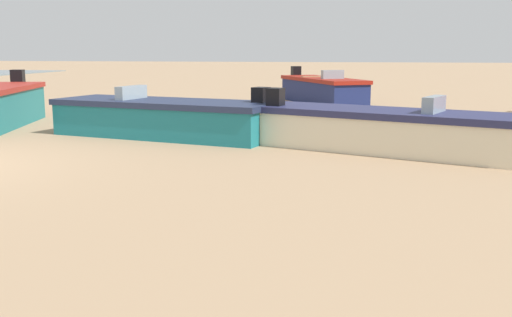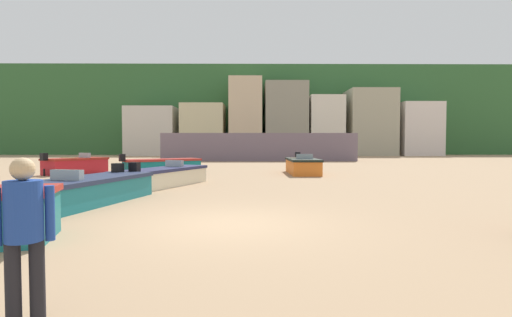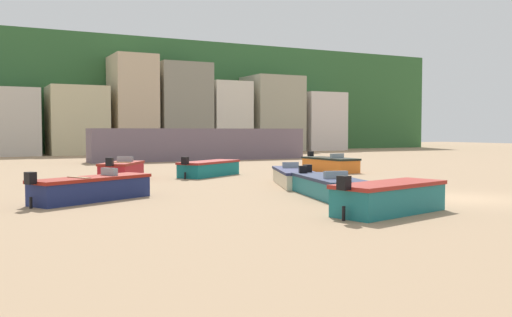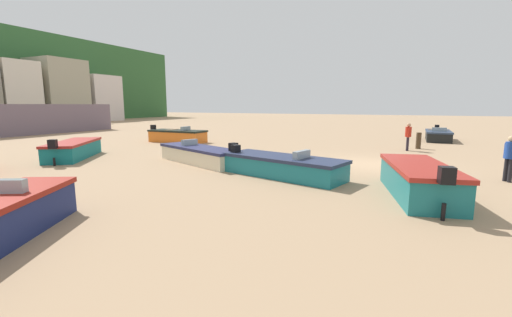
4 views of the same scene
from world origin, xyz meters
name	(u,v)px [view 1 (image 1 of 4)]	position (x,y,z in m)	size (l,w,h in m)	color
boat_cream_2	(384,130)	(-3.06, 7.29, 0.39)	(3.13, 5.19, 1.07)	beige
boat_navy_3	(322,90)	(-12.58, 5.50, 0.45)	(4.73, 3.31, 1.20)	navy
boat_teal_5	(165,118)	(-4.16, 2.79, 0.39)	(2.69, 5.14, 1.09)	#1A717C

